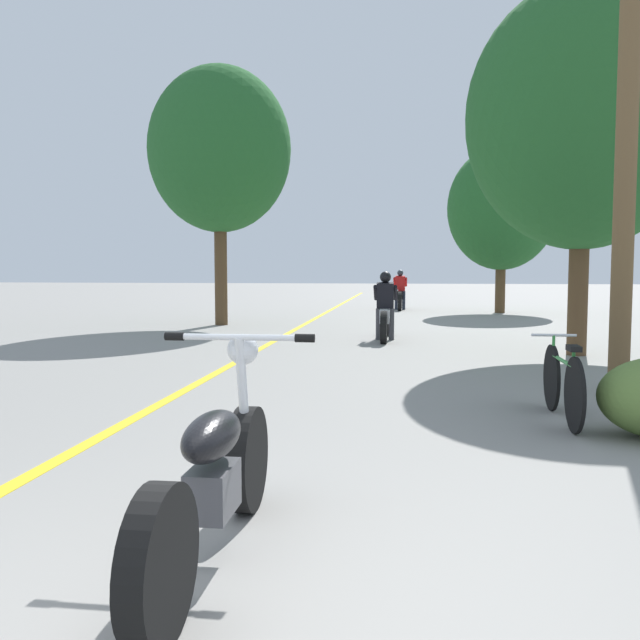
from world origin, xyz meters
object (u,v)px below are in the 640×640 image
object	(u,v)px
roadside_tree_left	(220,150)
motorcycle_foreground	(215,475)
utility_pole	(628,86)
roadside_tree_right_near	(583,117)
motorcycle_rider_lead	(385,314)
roadside_tree_right_far	(502,208)
motorcycle_rider_far	(400,295)
bicycle_parked	(563,383)

from	to	relation	value
roadside_tree_left	motorcycle_foreground	world-z (taller)	roadside_tree_left
utility_pole	roadside_tree_right_near	distance (m)	3.54
roadside_tree_right_near	motorcycle_foreground	size ratio (longest dim) A/B	2.92
roadside_tree_left	motorcycle_rider_lead	world-z (taller)	roadside_tree_left
motorcycle_foreground	motorcycle_rider_lead	bearing A→B (deg)	87.27
utility_pole	roadside_tree_left	world-z (taller)	utility_pole
utility_pole	motorcycle_rider_lead	xyz separation A→B (m)	(-2.90, 5.51, -2.98)
roadside_tree_right_far	motorcycle_rider_lead	bearing A→B (deg)	-111.42
utility_pole	motorcycle_rider_far	world-z (taller)	utility_pole
roadside_tree_right_far	roadside_tree_left	size ratio (longest dim) A/B	0.83
motorcycle_rider_far	roadside_tree_right_far	bearing A→B (deg)	-20.85
motorcycle_foreground	bicycle_parked	size ratio (longest dim) A/B	1.27
roadside_tree_right_far	roadside_tree_right_near	bearing A→B (deg)	-90.86
roadside_tree_right_far	bicycle_parked	xyz separation A→B (m)	(-1.50, -15.81, -2.99)
utility_pole	roadside_tree_left	size ratio (longest dim) A/B	1.05
roadside_tree_right_near	motorcycle_foreground	world-z (taller)	roadside_tree_right_near
roadside_tree_left	bicycle_parked	world-z (taller)	roadside_tree_left
roadside_tree_left	utility_pole	bearing A→B (deg)	-50.07
motorcycle_foreground	motorcycle_rider_far	bearing A→B (deg)	88.07
roadside_tree_right_near	motorcycle_rider_lead	xyz separation A→B (m)	(-3.26, 2.01, -3.39)
motorcycle_rider_lead	bicycle_parked	distance (m)	7.36
utility_pole	roadside_tree_right_near	size ratio (longest dim) A/B	1.12
roadside_tree_right_far	motorcycle_rider_far	xyz separation A→B (m)	(-3.23, 1.23, -2.84)
motorcycle_rider_lead	utility_pole	bearing A→B (deg)	-62.26
motorcycle_foreground	roadside_tree_left	bearing A→B (deg)	105.52
roadside_tree_right_far	motorcycle_foreground	distance (m)	19.82
roadside_tree_right_near	roadside_tree_right_far	xyz separation A→B (m)	(0.16, 10.72, -0.55)
motorcycle_rider_far	bicycle_parked	bearing A→B (deg)	-84.22
motorcycle_rider_far	motorcycle_foreground	bearing A→B (deg)	-91.93
roadside_tree_right_near	motorcycle_rider_lead	bearing A→B (deg)	148.27
utility_pole	motorcycle_rider_far	distance (m)	15.96
roadside_tree_right_near	roadside_tree_left	bearing A→B (deg)	146.07
motorcycle_foreground	motorcycle_rider_far	distance (m)	20.45
roadside_tree_right_near	motorcycle_rider_lead	world-z (taller)	roadside_tree_right_near
motorcycle_rider_far	motorcycle_rider_lead	bearing A→B (deg)	-91.10
utility_pole	motorcycle_rider_far	bearing A→B (deg)	99.94
roadside_tree_left	motorcycle_rider_lead	bearing A→B (deg)	-35.54
roadside_tree_left	bicycle_parked	xyz separation A→B (m)	(6.18, -10.15, -4.03)
motorcycle_foreground	motorcycle_rider_far	size ratio (longest dim) A/B	1.03
roadside_tree_right_near	roadside_tree_right_far	world-z (taller)	roadside_tree_right_near
roadside_tree_right_far	motorcycle_rider_far	distance (m)	4.47
roadside_tree_left	roadside_tree_right_far	bearing A→B (deg)	36.41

